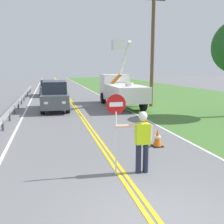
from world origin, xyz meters
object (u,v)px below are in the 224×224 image
at_px(utility_bucket_truck, 120,88).
at_px(flagger_worker, 142,138).
at_px(utility_pole_near, 153,48).
at_px(traffic_cone_lead, 157,138).
at_px(traffic_cone_mid, 146,124).
at_px(oncoming_sedan_second, 48,88).
at_px(stop_sign_paddle, 116,117).
at_px(oncoming_suv_nearest, 55,96).

bearing_deg(utility_bucket_truck, flagger_worker, -103.46).
relative_size(utility_pole_near, traffic_cone_lead, 12.37).
bearing_deg(traffic_cone_mid, flagger_worker, -113.73).
xyz_separation_m(oncoming_sedan_second, traffic_cone_lead, (4.03, -19.44, -0.50)).
bearing_deg(utility_bucket_truck, traffic_cone_lead, -98.24).
xyz_separation_m(utility_bucket_truck, traffic_cone_mid, (-1.05, -8.09, -1.07)).
xyz_separation_m(utility_bucket_truck, traffic_cone_lead, (-1.50, -10.38, -1.07)).
relative_size(stop_sign_paddle, oncoming_suv_nearest, 0.50).
xyz_separation_m(flagger_worker, oncoming_sedan_second, (-2.54, 21.59, -0.21)).
xyz_separation_m(flagger_worker, utility_bucket_truck, (3.00, 12.52, 0.36)).
height_order(oncoming_suv_nearest, oncoming_sedan_second, oncoming_suv_nearest).
height_order(stop_sign_paddle, utility_pole_near, utility_pole_near).
height_order(stop_sign_paddle, oncoming_sedan_second, stop_sign_paddle).
distance_m(stop_sign_paddle, oncoming_suv_nearest, 11.81).
xyz_separation_m(flagger_worker, stop_sign_paddle, (-0.77, 0.06, 0.66)).
distance_m(oncoming_suv_nearest, traffic_cone_lead, 10.30).
height_order(flagger_worker, utility_bucket_truck, utility_bucket_truck).
height_order(oncoming_sedan_second, utility_pole_near, utility_pole_near).
height_order(stop_sign_paddle, oncoming_suv_nearest, stop_sign_paddle).
xyz_separation_m(traffic_cone_lead, traffic_cone_mid, (0.45, 2.28, 0.00)).
bearing_deg(oncoming_sedan_second, oncoming_suv_nearest, -87.47).
bearing_deg(flagger_worker, utility_pole_near, 65.43).
bearing_deg(traffic_cone_mid, oncoming_suv_nearest, 118.89).
xyz_separation_m(stop_sign_paddle, utility_bucket_truck, (3.77, 12.47, -0.30)).
bearing_deg(traffic_cone_lead, flagger_worker, -124.85).
distance_m(stop_sign_paddle, traffic_cone_mid, 5.33).
relative_size(oncoming_suv_nearest, traffic_cone_lead, 6.66).
bearing_deg(flagger_worker, utility_bucket_truck, 76.54).
xyz_separation_m(utility_bucket_truck, oncoming_sedan_second, (-5.54, 9.06, -0.57)).
distance_m(stop_sign_paddle, utility_bucket_truck, 13.03).
relative_size(flagger_worker, stop_sign_paddle, 0.78).
distance_m(oncoming_sedan_second, traffic_cone_mid, 17.74).
distance_m(flagger_worker, traffic_cone_lead, 2.71).
distance_m(oncoming_sedan_second, traffic_cone_lead, 19.86).
xyz_separation_m(utility_bucket_truck, oncoming_suv_nearest, (-5.10, -0.75, -0.34)).
bearing_deg(traffic_cone_lead, stop_sign_paddle, -137.24).
xyz_separation_m(stop_sign_paddle, utility_pole_near, (6.11, 11.63, 2.81)).
bearing_deg(utility_bucket_truck, stop_sign_paddle, -106.81).
height_order(oncoming_suv_nearest, utility_pole_near, utility_pole_near).
bearing_deg(traffic_cone_lead, utility_bucket_truck, 81.76).
bearing_deg(oncoming_sedan_second, traffic_cone_mid, -75.35).
bearing_deg(oncoming_sedan_second, flagger_worker, -83.30).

